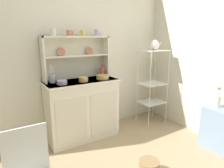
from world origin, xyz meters
name	(u,v)px	position (x,y,z in m)	size (l,w,h in m)	color
wall_back	(71,51)	(0.00, 1.62, 1.25)	(3.84, 0.05, 2.50)	silver
hutch_cabinet	(82,109)	(0.04, 1.37, 0.44)	(1.03, 0.45, 0.86)	silver
hutch_shelf_unit	(76,54)	(0.04, 1.53, 1.22)	(0.96, 0.18, 0.61)	silver
bakers_rack	(153,79)	(1.26, 1.24, 0.77)	(0.42, 0.34, 1.25)	silver
side_shelf_blue	(223,130)	(1.44, 0.10, 0.28)	(0.28, 0.48, 0.56)	#849EBC
floor_basket	(149,168)	(0.31, 0.23, 0.08)	(0.22, 0.22, 0.16)	#93754C
cup_cream_0	(53,32)	(-0.28, 1.49, 1.51)	(0.09, 0.07, 0.09)	silver
cup_terracotta_1	(70,33)	(-0.06, 1.49, 1.51)	(0.09, 0.08, 0.08)	#C67556
cup_gold_2	(83,33)	(0.14, 1.49, 1.51)	(0.08, 0.07, 0.08)	#DBB760
cup_lilac_3	(97,33)	(0.36, 1.49, 1.51)	(0.08, 0.07, 0.09)	#B79ECC
bowl_mixing_large	(62,82)	(-0.26, 1.29, 0.89)	(0.13, 0.13, 0.05)	#B79ECC
bowl_floral_medium	(83,79)	(0.04, 1.29, 0.89)	(0.13, 0.13, 0.06)	#DBB760
bowl_cream_small	(103,77)	(0.34, 1.29, 0.89)	(0.18, 0.18, 0.06)	#DBB760
jam_bottle	(102,72)	(0.42, 1.45, 0.94)	(0.06, 0.06, 0.18)	#B74C47
utensil_jar	(52,78)	(-0.34, 1.45, 0.92)	(0.08, 0.08, 0.25)	#B2B7C6
porcelain_teapot	(154,45)	(1.26, 1.24, 1.33)	(0.25, 0.16, 0.18)	white
flower_vase	(217,100)	(1.44, 0.21, 0.65)	(0.08, 0.08, 0.29)	silver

